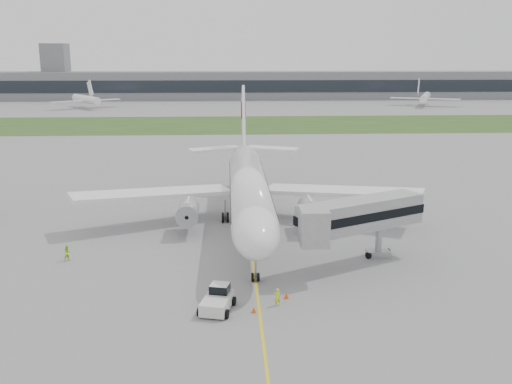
{
  "coord_description": "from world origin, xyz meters",
  "views": [
    {
      "loc": [
        -2.7,
        -70.34,
        23.05
      ],
      "look_at": [
        0.89,
        2.0,
        5.41
      ],
      "focal_mm": 40.0,
      "sensor_mm": 36.0,
      "label": 1
    }
  ],
  "objects_px": {
    "airliner": "(248,185)",
    "ground_crew_near": "(277,297)",
    "pushback_tug": "(218,299)",
    "jet_bridge": "(355,217)"
  },
  "relations": [
    {
      "from": "airliner",
      "to": "pushback_tug",
      "type": "distance_m",
      "value": 27.03
    },
    {
      "from": "ground_crew_near",
      "to": "pushback_tug",
      "type": "bearing_deg",
      "value": -10.42
    },
    {
      "from": "jet_bridge",
      "to": "airliner",
      "type": "bearing_deg",
      "value": 98.02
    },
    {
      "from": "pushback_tug",
      "to": "jet_bridge",
      "type": "distance_m",
      "value": 18.85
    },
    {
      "from": "pushback_tug",
      "to": "jet_bridge",
      "type": "height_order",
      "value": "jet_bridge"
    },
    {
      "from": "airliner",
      "to": "jet_bridge",
      "type": "relative_size",
      "value": 3.47
    },
    {
      "from": "airliner",
      "to": "jet_bridge",
      "type": "xyz_separation_m",
      "value": [
        11.09,
        -15.8,
        -0.01
      ]
    },
    {
      "from": "airliner",
      "to": "ground_crew_near",
      "type": "height_order",
      "value": "airliner"
    },
    {
      "from": "pushback_tug",
      "to": "jet_bridge",
      "type": "relative_size",
      "value": 0.3
    },
    {
      "from": "jet_bridge",
      "to": "ground_crew_near",
      "type": "height_order",
      "value": "jet_bridge"
    }
  ]
}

